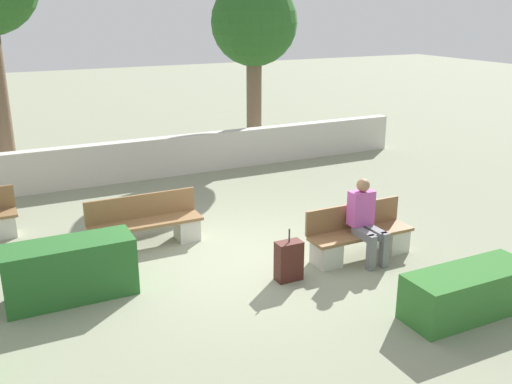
{
  "coord_description": "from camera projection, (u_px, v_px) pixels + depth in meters",
  "views": [
    {
      "loc": [
        -3.36,
        -7.41,
        3.78
      ],
      "look_at": [
        0.53,
        0.5,
        0.9
      ],
      "focal_mm": 40.0,
      "sensor_mm": 36.0,
      "label": 1
    }
  ],
  "objects": [
    {
      "name": "ground_plane",
      "position": [
        240.0,
        260.0,
        8.9
      ],
      "size": [
        60.0,
        60.0,
        0.0
      ],
      "primitive_type": "plane",
      "color": "gray"
    },
    {
      "name": "perimeter_wall",
      "position": [
        148.0,
        159.0,
        13.05
      ],
      "size": [
        13.35,
        0.3,
        0.91
      ],
      "color": "beige",
      "rests_on": "ground_plane"
    },
    {
      "name": "bench_front",
      "position": [
        360.0,
        238.0,
        8.95
      ],
      "size": [
        1.74,
        0.48,
        0.82
      ],
      "color": "brown",
      "rests_on": "ground_plane"
    },
    {
      "name": "bench_left_side",
      "position": [
        146.0,
        227.0,
        9.38
      ],
      "size": [
        1.86,
        0.48,
        0.82
      ],
      "rotation": [
        0.0,
        0.0,
        0.12
      ],
      "color": "brown",
      "rests_on": "ground_plane"
    },
    {
      "name": "person_seated_man",
      "position": [
        365.0,
        218.0,
        8.71
      ],
      "size": [
        0.38,
        0.63,
        1.29
      ],
      "color": "slate",
      "rests_on": "ground_plane"
    },
    {
      "name": "hedge_block_near_left",
      "position": [
        468.0,
        292.0,
        7.28
      ],
      "size": [
        1.77,
        0.65,
        0.61
      ],
      "color": "#33702D",
      "rests_on": "ground_plane"
    },
    {
      "name": "hedge_block_near_right",
      "position": [
        70.0,
        270.0,
        7.65
      ],
      "size": [
        1.7,
        0.63,
        0.81
      ],
      "color": "#286028",
      "rests_on": "ground_plane"
    },
    {
      "name": "suitcase",
      "position": [
        289.0,
        261.0,
        8.19
      ],
      "size": [
        0.38,
        0.22,
        0.79
      ],
      "color": "#471E19",
      "rests_on": "ground_plane"
    },
    {
      "name": "tree_center_left",
      "position": [
        254.0,
        26.0,
        14.13
      ],
      "size": [
        2.15,
        2.15,
        4.47
      ],
      "color": "brown",
      "rests_on": "ground_plane"
    }
  ]
}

